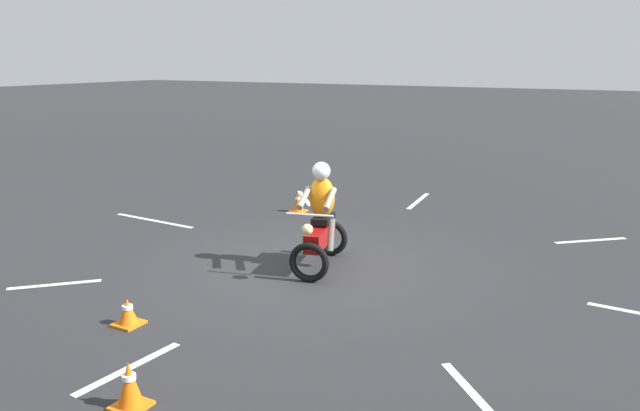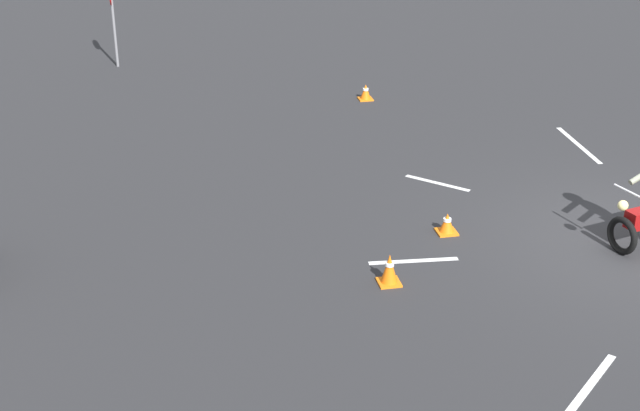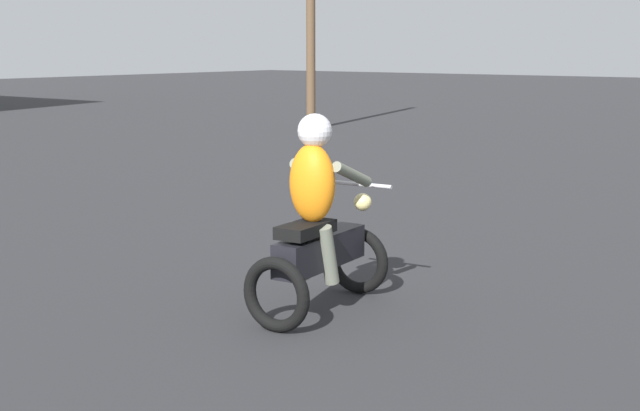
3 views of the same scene
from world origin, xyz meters
TOP-DOWN VIEW (x-y plane):
  - ground_plane at (0.00, 0.00)m, footprint 120.00×120.00m
  - stop_sign at (11.91, 8.11)m, footprint 0.70×0.08m
  - traffic_cone_mid_center at (-0.50, 4.20)m, footprint 0.32×0.32m
  - traffic_cone_far_right at (0.90, 2.86)m, footprint 0.32×0.32m
  - traffic_cone_far_center at (7.91, 2.45)m, footprint 0.32×0.32m
  - lane_stripe_e at (4.19, -1.04)m, footprint 2.07×0.20m
  - lane_stripe_ne at (2.87, 2.36)m, footprint 0.97×0.97m
  - lane_stripe_n at (0.08, 3.66)m, footprint 0.21×1.37m
  - lane_stripe_nw at (-3.33, 2.50)m, footprint 1.09×1.17m

SIDE VIEW (x-z plane):
  - ground_plane at x=0.00m, z-range 0.00..0.00m
  - lane_stripe_e at x=4.19m, z-range 0.00..0.01m
  - lane_stripe_ne at x=2.87m, z-range 0.00..0.01m
  - lane_stripe_n at x=0.08m, z-range 0.00..0.01m
  - lane_stripe_nw at x=-3.33m, z-range 0.00..0.01m
  - traffic_cone_far_right at x=0.90m, z-range -0.01..0.33m
  - traffic_cone_far_center at x=7.91m, z-range -0.01..0.35m
  - traffic_cone_mid_center at x=-0.50m, z-range -0.01..0.46m
  - stop_sign at x=11.91m, z-range 0.48..2.78m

